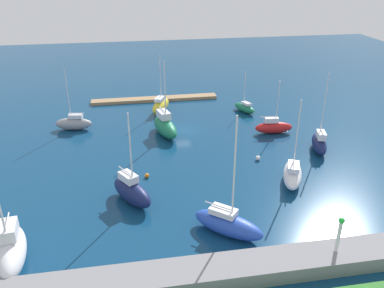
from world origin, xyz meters
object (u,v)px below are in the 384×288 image
object	(u,v)px
sailboat_white_lone_north	(293,173)
sailboat_navy_far_north	(319,143)
sailboat_green_lone_south	(245,108)
mooring_buoy_orange	(147,176)
sailboat_red_off_beacon	(273,127)
sailboat_navy_west_end	(132,191)
sailboat_green_near_pier	(165,126)
sailboat_blue_mid_basin	(228,223)
mooring_buoy_white	(258,158)
pier_dock	(155,99)
sailboat_white_inner_mooring	(11,250)
sailboat_gray_by_breakwater	(74,123)
harbor_beacon	(339,232)
sailboat_yellow_outer_mooring	(161,105)

from	to	relation	value
sailboat_white_lone_north	sailboat_navy_far_north	world-z (taller)	sailboat_navy_far_north
sailboat_green_lone_south	mooring_buoy_orange	xyz separation A→B (m)	(19.75, 21.41, -0.57)
sailboat_red_off_beacon	sailboat_navy_far_north	world-z (taller)	sailboat_navy_far_north
sailboat_green_lone_south	sailboat_red_off_beacon	distance (m)	10.46
sailboat_navy_west_end	sailboat_green_near_pier	world-z (taller)	sailboat_green_near_pier
sailboat_green_near_pier	sailboat_navy_far_north	bearing A→B (deg)	52.05
sailboat_blue_mid_basin	mooring_buoy_white	xyz separation A→B (m)	(-8.44, -15.40, -0.92)
pier_dock	sailboat_navy_far_north	distance (m)	35.20
sailboat_white_inner_mooring	sailboat_red_off_beacon	bearing A→B (deg)	118.98
sailboat_green_near_pier	mooring_buoy_white	bearing A→B (deg)	33.34
sailboat_blue_mid_basin	sailboat_white_inner_mooring	size ratio (longest dim) A/B	1.04
sailboat_navy_west_end	mooring_buoy_orange	size ratio (longest dim) A/B	18.92
sailboat_white_lone_north	pier_dock	bearing A→B (deg)	45.77
pier_dock	sailboat_green_near_pier	world-z (taller)	sailboat_green_near_pier
sailboat_blue_mid_basin	sailboat_navy_far_north	bearing A→B (deg)	83.01
mooring_buoy_orange	sailboat_gray_by_breakwater	bearing A→B (deg)	-59.17
sailboat_green_lone_south	sailboat_white_inner_mooring	size ratio (longest dim) A/B	0.60
harbor_beacon	sailboat_green_near_pier	xyz separation A→B (m)	(12.33, -32.80, -2.13)
sailboat_yellow_outer_mooring	pier_dock	bearing A→B (deg)	30.96
sailboat_yellow_outer_mooring	mooring_buoy_orange	world-z (taller)	sailboat_yellow_outer_mooring
sailboat_white_inner_mooring	mooring_buoy_orange	bearing A→B (deg)	129.46
sailboat_blue_mid_basin	mooring_buoy_orange	world-z (taller)	sailboat_blue_mid_basin
sailboat_blue_mid_basin	sailboat_green_near_pier	xyz separation A→B (m)	(3.60, -26.59, 0.32)
sailboat_yellow_outer_mooring	sailboat_red_off_beacon	xyz separation A→B (m)	(-17.22, 13.18, -0.16)
pier_dock	sailboat_white_lone_north	bearing A→B (deg)	112.58
sailboat_navy_far_north	sailboat_navy_west_end	bearing A→B (deg)	124.52
pier_dock	sailboat_navy_far_north	world-z (taller)	sailboat_navy_far_north
sailboat_red_off_beacon	mooring_buoy_white	world-z (taller)	sailboat_red_off_beacon
harbor_beacon	sailboat_white_inner_mooring	world-z (taller)	sailboat_white_inner_mooring
sailboat_white_lone_north	sailboat_blue_mid_basin	xyz separation A→B (m)	(10.86, 8.91, 0.06)
sailboat_green_lone_south	mooring_buoy_orange	size ratio (longest dim) A/B	12.70
sailboat_navy_far_north	mooring_buoy_orange	xyz separation A→B (m)	(25.87, 3.58, -1.04)
mooring_buoy_orange	sailboat_white_lone_north	bearing A→B (deg)	167.00
sailboat_gray_by_breakwater	sailboat_navy_far_north	bearing A→B (deg)	167.47
sailboat_yellow_outer_mooring	sailboat_red_off_beacon	size ratio (longest dim) A/B	1.17
harbor_beacon	mooring_buoy_orange	size ratio (longest dim) A/B	6.19
pier_dock	sailboat_white_inner_mooring	world-z (taller)	sailboat_white_inner_mooring
mooring_buoy_white	sailboat_navy_far_north	bearing A→B (deg)	-172.29
harbor_beacon	mooring_buoy_white	world-z (taller)	harbor_beacon
sailboat_navy_west_end	sailboat_green_lone_south	distance (m)	34.61
harbor_beacon	mooring_buoy_orange	distance (m)	25.52
sailboat_red_off_beacon	sailboat_navy_far_north	distance (m)	8.68
sailboat_white_lone_north	sailboat_green_near_pier	xyz separation A→B (m)	(14.45, -17.68, 0.37)
harbor_beacon	sailboat_green_near_pier	world-z (taller)	sailboat_green_near_pier
sailboat_red_off_beacon	sailboat_green_near_pier	world-z (taller)	sailboat_green_near_pier
pier_dock	sailboat_white_lone_north	distance (m)	38.13
sailboat_green_near_pier	sailboat_white_lone_north	bearing A→B (deg)	25.51
harbor_beacon	sailboat_green_near_pier	size ratio (longest dim) A/B	0.30
sailboat_blue_mid_basin	sailboat_red_off_beacon	world-z (taller)	sailboat_blue_mid_basin
sailboat_white_lone_north	mooring_buoy_white	bearing A→B (deg)	43.57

